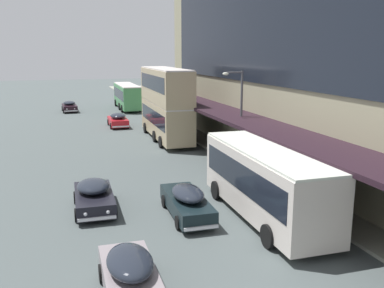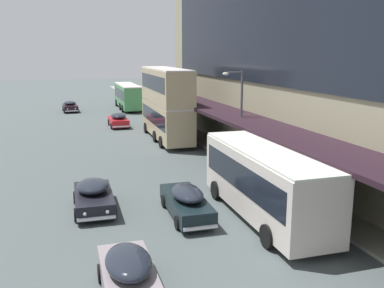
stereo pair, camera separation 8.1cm
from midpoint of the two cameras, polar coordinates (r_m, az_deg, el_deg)
transit_bus_kerbside_front at (r=20.58m, az=9.63°, el=-4.65°), size 2.92×9.67×3.40m
transit_bus_kerbside_rear at (r=38.73m, az=-3.60°, el=5.66°), size 2.84×11.01×6.44m
transit_bus_kerbside_far at (r=60.71m, az=-8.69°, el=6.48°), size 2.74×10.63×3.42m
sedan_far_back at (r=20.88m, az=-0.79°, el=-7.65°), size 1.88×5.03×1.55m
sedan_lead_mid at (r=59.71m, az=-16.06°, el=4.85°), size 2.03×4.41×1.42m
sedan_lead_near at (r=14.48m, az=-8.30°, el=-17.23°), size 1.88×4.92×1.57m
sedan_second_near at (r=46.34m, az=-9.90°, el=3.18°), size 1.97×4.43×1.50m
sedan_trailing_near at (r=22.28m, az=-13.05°, el=-6.73°), size 2.07×4.44×1.51m
pedestrian_at_kerb at (r=23.05m, az=17.72°, el=-5.23°), size 0.51×0.43×1.86m
street_lamp at (r=29.36m, az=6.19°, el=4.46°), size 1.50×0.28×6.46m
fire_hydrant at (r=26.06m, az=10.43°, el=-4.41°), size 0.20×0.40×0.70m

